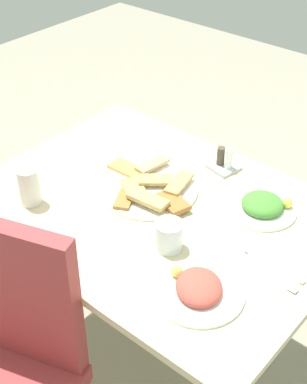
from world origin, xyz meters
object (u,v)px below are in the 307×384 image
salad_plate_greens (198,289)px  soda_can (29,186)px  dining_table (157,226)px  drinking_glass (169,235)px  condiment_caddy (224,162)px  spoon (267,273)px  pide_platter (149,188)px  salad_plate_rice (263,206)px  paper_napkin (271,270)px  fork (274,265)px

salad_plate_greens → soda_can: (0.62, 0.03, 0.04)m
dining_table → salad_plate_greens: (-0.31, 0.21, 0.09)m
soda_can → drinking_glass: (-0.45, -0.11, -0.02)m
dining_table → condiment_caddy: (-0.04, -0.30, 0.10)m
soda_can → spoon: (-0.72, -0.20, -0.06)m
pide_platter → spoon: size_ratio=1.89×
dining_table → soda_can: size_ratio=9.08×
pide_platter → salad_plate_rice: bearing=-155.6°
spoon → paper_napkin: bearing=-83.6°
soda_can → paper_napkin: bearing=-163.2°
dining_table → condiment_caddy: 0.32m
paper_napkin → drinking_glass: bearing=21.3°
drinking_glass → spoon: size_ratio=0.46×
pide_platter → condiment_caddy: condiment_caddy is taller
salad_plate_greens → fork: 0.23m
soda_can → condiment_caddy: soda_can is taller
soda_can → paper_napkin: size_ratio=0.78×
salad_plate_greens → condiment_caddy: bearing=-62.0°
soda_can → drinking_glass: size_ratio=1.43×
salad_plate_greens → condiment_caddy: size_ratio=2.23×
soda_can → fork: (-0.72, -0.23, -0.06)m
dining_table → pide_platter: pide_platter is taller
pide_platter → condiment_caddy: 0.28m
salad_plate_rice → paper_napkin: bearing=126.1°
fork → condiment_caddy: (0.37, -0.30, 0.02)m
pide_platter → spoon: 0.49m
condiment_caddy → pide_platter: bearing=67.3°
dining_table → salad_plate_greens: size_ratio=4.70×
pide_platter → salad_plate_greens: (-0.38, 0.25, 0.00)m
soda_can → paper_napkin: 0.75m
pide_platter → paper_napkin: 0.48m
condiment_caddy → salad_plate_rice: bearing=152.7°
dining_table → spoon: spoon is taller
pide_platter → condiment_caddy: bearing=-112.7°
soda_can → spoon: 0.75m
salad_plate_rice → paper_napkin: size_ratio=1.34×
salad_plate_greens → paper_napkin: (-0.10, -0.19, -0.01)m
salad_plate_greens → drinking_glass: drinking_glass is taller
salad_plate_greens → salad_plate_rice: 0.40m
dining_table → fork: bearing=180.0°
pide_platter → drinking_glass: bearing=142.5°
salad_plate_rice → spoon: size_ratio=1.12×
condiment_caddy → dining_table: bearing=83.1°
pide_platter → salad_plate_rice: (-0.33, -0.15, 0.00)m
fork → paper_napkin: bearing=92.6°
soda_can → fork: size_ratio=0.66×
pide_platter → fork: (-0.48, 0.04, -0.01)m
dining_table → spoon: bearing=174.9°
drinking_glass → condiment_caddy: bearing=-76.0°
dining_table → salad_plate_greens: 0.39m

